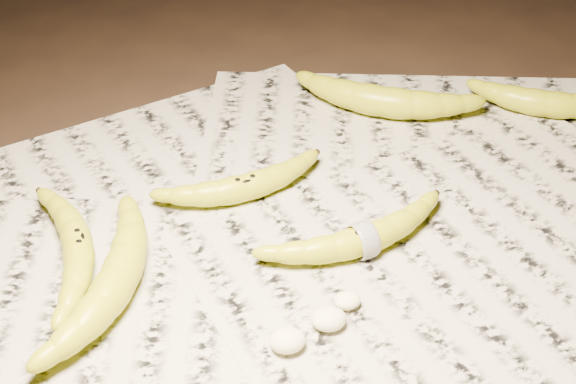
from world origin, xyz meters
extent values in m
plane|color=black|center=(0.00, 0.00, 0.00)|extent=(3.00, 3.00, 0.00)
cube|color=#AEAB95|center=(0.03, 0.00, 0.00)|extent=(0.90, 0.70, 0.01)
torus|color=white|center=(0.08, -0.04, 0.02)|extent=(0.01, 0.04, 0.04)
ellipsoid|color=#F4EEBD|center=(-0.02, -0.16, 0.02)|extent=(0.03, 0.03, 0.02)
ellipsoid|color=#F4EEBD|center=(0.02, -0.14, 0.02)|extent=(0.03, 0.03, 0.02)
ellipsoid|color=#F4EEBD|center=(0.05, -0.12, 0.02)|extent=(0.03, 0.02, 0.02)
camera|label=1|loc=(-0.12, -0.64, 0.57)|focal=50.00mm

